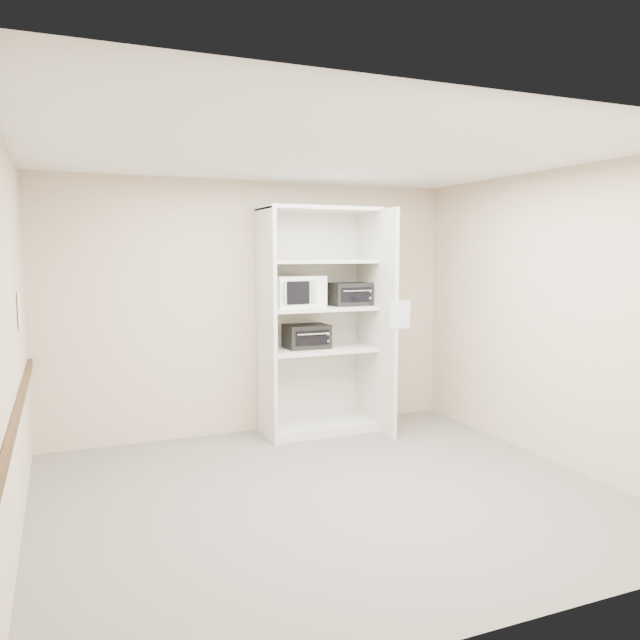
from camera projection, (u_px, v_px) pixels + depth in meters
name	position (u px, v px, depth m)	size (l,w,h in m)	color
floor	(329.00, 494.00, 5.03)	(4.50, 4.00, 0.01)	slate
ceiling	(329.00, 153.00, 4.74)	(4.50, 4.00, 0.01)	white
wall_back	(255.00, 308.00, 6.72)	(4.50, 0.02, 2.70)	beige
wall_front	(491.00, 374.00, 3.05)	(4.50, 0.02, 2.70)	beige
wall_left	(10.00, 345.00, 4.03)	(0.02, 4.00, 2.70)	beige
wall_right	(553.00, 317.00, 5.74)	(0.02, 4.00, 2.70)	beige
shelving_unit	(323.00, 328.00, 6.73)	(1.24, 0.92, 2.42)	beige
microwave	(295.00, 291.00, 6.58)	(0.55, 0.42, 0.33)	white
toaster_oven_upper	(349.00, 294.00, 6.79)	(0.43, 0.32, 0.25)	black
toaster_oven_lower	(307.00, 336.00, 6.71)	(0.45, 0.34, 0.25)	black
paper_sign	(400.00, 315.00, 6.36)	(0.22, 0.01, 0.28)	white
chair_rail	(17.00, 412.00, 4.08)	(0.04, 3.98, 0.08)	#38220B
wall_poster	(19.00, 311.00, 4.85)	(0.01, 0.21, 0.29)	white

